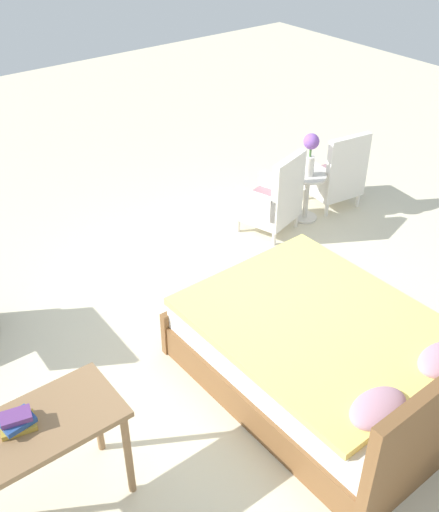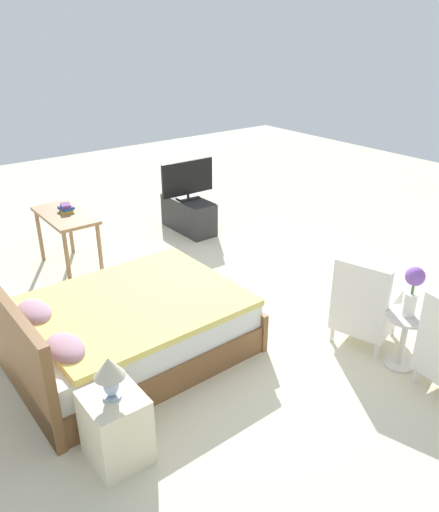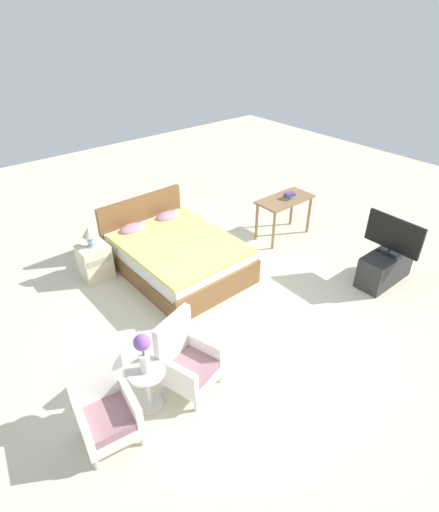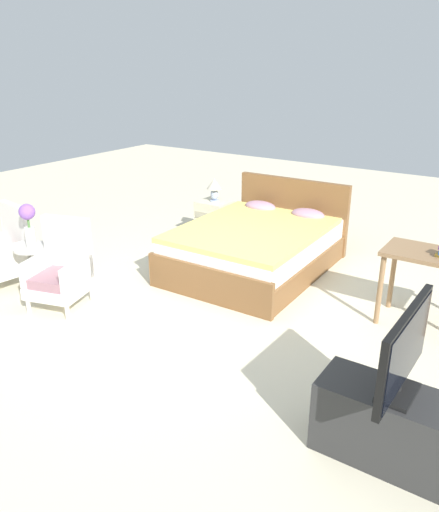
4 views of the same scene
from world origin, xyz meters
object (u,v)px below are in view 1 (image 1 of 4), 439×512
Objects in this scene: vanity_desk at (35,440)px; armchair_by_window_right at (273,201)px; book_stack at (17,421)px; flower_vase at (311,150)px; armchair_by_window_left at (336,176)px; bed at (329,357)px; side_table at (307,191)px.

armchair_by_window_right is at bearing -153.71° from vanity_desk.
armchair_by_window_right is 3.80m from book_stack.
flower_vase is 0.46× the size of vanity_desk.
book_stack is at bearing 20.18° from armchair_by_window_left.
vanity_desk is 4.62× the size of book_stack.
vanity_desk is at bearing -8.69° from bed.
flower_vase is 2.12× the size of book_stack.
vanity_desk is (4.32, 1.66, 0.27)m from armchair_by_window_left.
armchair_by_window_right is 0.67m from flower_vase.
armchair_by_window_right is 1.93× the size of flower_vase.
side_table is (-1.69, -1.96, 0.05)m from bed.
bed is 4.52× the size of flower_vase.
flower_vase reaches higher than armchair_by_window_left.
book_stack is at bearing 22.14° from flower_vase.
book_stack is at bearing 22.14° from side_table.
armchair_by_window_left and armchair_by_window_right have the same top height.
bed is 9.60× the size of book_stack.
flower_vase is at bearing 180.00° from side_table.
book_stack reaches higher than side_table.
flower_vase reaches higher than book_stack.
armchair_by_window_left is 0.67m from flower_vase.
armchair_by_window_right is at bearing -0.10° from armchair_by_window_left.
vanity_desk is at bearing 141.75° from book_stack.
side_table is (-0.48, 0.03, -0.03)m from armchair_by_window_right.
book_stack is (3.89, 1.58, -0.03)m from flower_vase.
armchair_by_window_right is 1.68× the size of side_table.
armchair_by_window_left is at bearing -176.95° from side_table.
side_table is at bearing -156.97° from vanity_desk.
bed reaches higher than armchair_by_window_left.
flower_vase is 4.20m from book_stack.
side_table is at bearing 0.00° from flower_vase.
armchair_by_window_left is at bearing -137.66° from bed.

